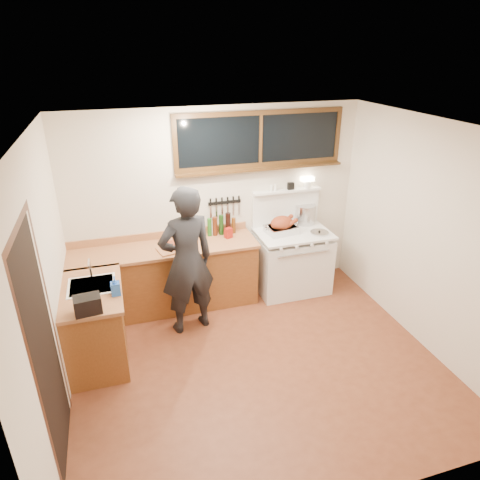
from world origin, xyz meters
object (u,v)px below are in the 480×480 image
object	(u,v)px
vintage_stove	(292,260)
cutting_board	(173,246)
roast_turkey	(282,226)
man	(187,262)

from	to	relation	value
vintage_stove	cutting_board	bearing A→B (deg)	-177.11
roast_turkey	vintage_stove	bearing A→B (deg)	-10.00
man	roast_turkey	world-z (taller)	man
vintage_stove	man	bearing A→B (deg)	-162.14
man	cutting_board	bearing A→B (deg)	103.15
man	vintage_stove	bearing A→B (deg)	17.86
vintage_stove	man	world-z (taller)	man
vintage_stove	man	xyz separation A→B (m)	(-1.60, -0.52, 0.47)
cutting_board	roast_turkey	xyz separation A→B (m)	(1.53, 0.11, 0.05)
man	roast_turkey	xyz separation A→B (m)	(1.43, 0.54, 0.07)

